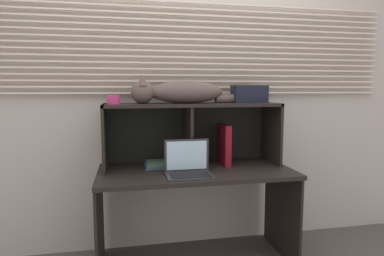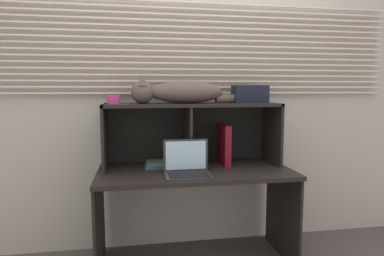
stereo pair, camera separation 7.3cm
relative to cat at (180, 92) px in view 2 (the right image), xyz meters
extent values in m
cube|color=beige|center=(0.09, 0.24, 0.00)|extent=(4.40, 0.04, 2.50)
cube|color=beige|center=(0.09, 0.19, -0.01)|extent=(3.35, 0.02, 0.01)
cube|color=beige|center=(0.09, 0.19, 0.04)|extent=(3.35, 0.02, 0.01)
cube|color=beige|center=(0.09, 0.19, 0.09)|extent=(3.35, 0.02, 0.01)
cube|color=beige|center=(0.09, 0.19, 0.13)|extent=(3.35, 0.02, 0.01)
cube|color=beige|center=(0.09, 0.19, 0.18)|extent=(3.35, 0.02, 0.01)
cube|color=beige|center=(0.09, 0.19, 0.22)|extent=(3.35, 0.02, 0.01)
cube|color=beige|center=(0.09, 0.19, 0.27)|extent=(3.35, 0.02, 0.01)
cube|color=beige|center=(0.09, 0.19, 0.32)|extent=(3.35, 0.02, 0.01)
cube|color=beige|center=(0.09, 0.19, 0.36)|extent=(3.35, 0.02, 0.01)
cube|color=beige|center=(0.09, 0.19, 0.41)|extent=(3.35, 0.02, 0.01)
cube|color=beige|center=(0.09, 0.19, 0.45)|extent=(3.35, 0.02, 0.01)
cube|color=beige|center=(0.09, 0.19, 0.50)|extent=(3.35, 0.02, 0.01)
cube|color=beige|center=(0.09, 0.19, 0.55)|extent=(3.35, 0.02, 0.01)
cube|color=beige|center=(0.09, 0.19, 0.59)|extent=(3.35, 0.02, 0.01)
cube|color=beige|center=(0.09, 0.19, 0.64)|extent=(3.35, 0.02, 0.01)
cube|color=beige|center=(0.09, 0.19, 0.68)|extent=(3.35, 0.02, 0.01)
cube|color=black|center=(0.09, -0.13, -0.57)|extent=(1.38, 0.66, 0.03)
cube|color=black|center=(-0.59, -0.13, -0.92)|extent=(0.02, 0.59, 0.67)
cube|color=black|center=(0.77, -0.13, -0.92)|extent=(0.02, 0.59, 0.67)
cube|color=black|center=(0.09, 0.00, -0.09)|extent=(1.29, 0.37, 0.02)
cube|color=black|center=(-0.54, 0.00, -0.32)|extent=(0.02, 0.37, 0.47)
cube|color=black|center=(0.73, 0.00, -0.32)|extent=(0.02, 0.37, 0.47)
cube|color=black|center=(0.06, 0.00, -0.33)|extent=(0.02, 0.35, 0.45)
cube|color=black|center=(0.09, 0.18, -0.32)|extent=(1.29, 0.01, 0.47)
ellipsoid|color=brown|center=(0.05, 0.00, 0.00)|extent=(0.54, 0.19, 0.17)
sphere|color=brown|center=(-0.27, 0.00, 0.00)|extent=(0.17, 0.17, 0.17)
cone|color=brown|center=(-0.27, -0.04, 0.08)|extent=(0.07, 0.07, 0.07)
cone|color=brown|center=(-0.27, 0.04, 0.08)|extent=(0.07, 0.07, 0.07)
cylinder|color=brown|center=(0.44, 0.00, -0.05)|extent=(0.33, 0.07, 0.07)
cube|color=#2C2C2C|center=(0.01, -0.32, -0.55)|extent=(0.31, 0.22, 0.01)
cube|color=#2C2C2C|center=(0.01, -0.21, -0.43)|extent=(0.31, 0.01, 0.22)
cube|color=#B2E0EA|center=(0.01, -0.21, -0.43)|extent=(0.28, 0.00, 0.20)
cube|color=black|center=(0.01, -0.33, -0.54)|extent=(0.26, 0.15, 0.00)
cube|color=maroon|center=(0.34, 0.00, -0.40)|extent=(0.05, 0.24, 0.30)
cube|color=#3F5B7F|center=(-0.17, 0.00, -0.54)|extent=(0.19, 0.20, 0.02)
cube|color=#486F4F|center=(-0.16, 0.00, -0.52)|extent=(0.19, 0.20, 0.02)
cylinder|color=#D73A7B|center=(-0.47, 0.00, -0.05)|extent=(0.09, 0.09, 0.06)
cube|color=black|center=(0.54, 0.00, -0.02)|extent=(0.26, 0.14, 0.13)
camera|label=1|loc=(-0.40, -2.43, 0.02)|focal=31.27mm
camera|label=2|loc=(-0.32, -2.44, 0.02)|focal=31.27mm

